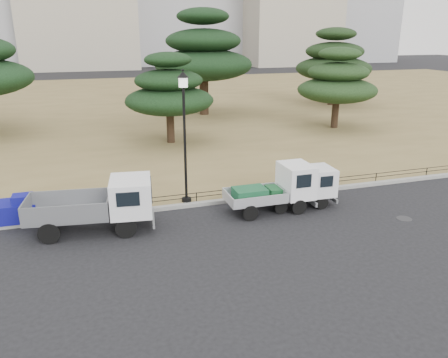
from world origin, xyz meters
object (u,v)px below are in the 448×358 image
object	(u,v)px
truck_kei_rear	(303,187)
tarp_pile	(17,210)
truck_large	(98,203)
street_lamp	(184,116)
truck_kei_front	(276,189)

from	to	relation	value
truck_kei_rear	tarp_pile	distance (m)	11.45
truck_large	truck_kei_rear	size ratio (longest dim) A/B	1.47
truck_kei_rear	street_lamp	world-z (taller)	street_lamp
truck_kei_front	truck_kei_rear	xyz separation A→B (m)	(1.28, 0.12, -0.13)
truck_kei_front	tarp_pile	xyz separation A→B (m)	(-10.05, 1.77, -0.38)
truck_large	truck_kei_front	xyz separation A→B (m)	(7.04, -0.16, -0.14)
truck_large	street_lamp	bearing A→B (deg)	30.32
truck_kei_rear	tarp_pile	bearing A→B (deg)	173.98
street_lamp	truck_kei_front	bearing A→B (deg)	-26.56
truck_large	truck_kei_rear	world-z (taller)	truck_large
truck_large	tarp_pile	size ratio (longest dim) A/B	2.98
truck_large	truck_kei_front	world-z (taller)	truck_large
truck_large	truck_kei_front	distance (m)	7.04
truck_kei_front	truck_kei_rear	size ratio (longest dim) A/B	1.13
truck_large	truck_kei_rear	distance (m)	8.32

